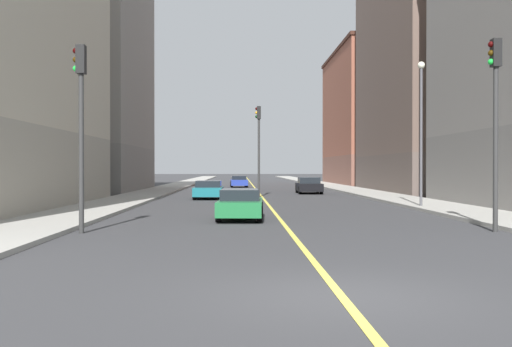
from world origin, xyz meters
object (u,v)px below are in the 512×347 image
(building_left_mid, at_px, (429,66))
(traffic_light_median_far, at_px, (259,139))
(car_black, at_px, (309,186))
(car_teal, at_px, (209,190))
(building_left_far, at_px, (370,118))
(car_green, at_px, (241,204))
(traffic_light_left_near, at_px, (495,108))
(building_right_midblock, at_px, (90,73))
(car_blue, at_px, (239,182))
(street_lamp_left_near, at_px, (421,119))
(traffic_light_right_near, at_px, (81,112))

(building_left_mid, bearing_deg, traffic_light_median_far, -149.42)
(traffic_light_median_far, height_order, car_black, traffic_light_median_far)
(building_left_mid, height_order, car_teal, building_left_mid)
(building_left_far, relative_size, car_green, 5.22)
(car_black, bearing_deg, traffic_light_left_near, -84.95)
(building_right_midblock, distance_m, traffic_light_median_far, 19.33)
(building_left_far, relative_size, car_teal, 5.47)
(building_left_mid, relative_size, car_black, 5.10)
(traffic_light_left_near, relative_size, car_blue, 1.54)
(car_teal, bearing_deg, street_lamp_left_near, -40.92)
(street_lamp_left_near, bearing_deg, traffic_light_median_far, 122.95)
(traffic_light_median_far, relative_size, car_blue, 1.59)
(traffic_light_median_far, xyz_separation_m, car_black, (4.29, 5.97, -3.50))
(building_left_far, height_order, car_black, building_left_far)
(building_right_midblock, relative_size, traffic_light_median_far, 3.25)
(traffic_light_right_near, relative_size, car_blue, 1.47)
(building_right_midblock, xyz_separation_m, traffic_light_right_near, (8.18, -34.22, -6.67))
(traffic_light_left_near, relative_size, car_black, 1.46)
(building_left_far, relative_size, traffic_light_left_near, 3.57)
(traffic_light_right_near, xyz_separation_m, street_lamp_left_near, (14.29, 11.07, 0.73))
(building_left_far, xyz_separation_m, car_black, (-10.79, -26.30, -7.75))
(building_right_midblock, distance_m, car_green, 33.67)
(car_blue, xyz_separation_m, car_black, (5.70, -15.96, 0.05))
(building_left_far, xyz_separation_m, car_blue, (-16.49, -10.34, -7.80))
(building_left_mid, height_order, traffic_light_median_far, building_left_mid)
(traffic_light_left_near, height_order, street_lamp_left_near, street_lamp_left_near)
(building_right_midblock, xyz_separation_m, traffic_light_median_far, (14.58, -10.98, -6.38))
(traffic_light_left_near, bearing_deg, building_left_mid, 75.67)
(traffic_light_median_far, bearing_deg, building_left_mid, 30.58)
(street_lamp_left_near, bearing_deg, car_blue, 105.25)
(building_left_far, height_order, traffic_light_median_far, building_left_far)
(traffic_light_median_far, bearing_deg, car_green, -94.15)
(car_blue, height_order, car_black, car_black)
(car_teal, bearing_deg, building_left_far, 61.87)
(car_green, bearing_deg, building_right_midblock, 114.32)
(traffic_light_left_near, bearing_deg, car_black, 95.05)
(street_lamp_left_near, bearing_deg, traffic_light_right_near, -142.23)
(traffic_light_right_near, height_order, car_blue, traffic_light_right_near)
(building_left_far, bearing_deg, car_green, -107.97)
(building_right_midblock, xyz_separation_m, street_lamp_left_near, (22.47, -23.15, -5.94))
(street_lamp_left_near, height_order, car_blue, street_lamp_left_near)
(street_lamp_left_near, bearing_deg, building_left_far, 80.80)
(traffic_light_median_far, xyz_separation_m, car_green, (-1.33, -18.34, -3.54))
(traffic_light_right_near, bearing_deg, building_left_mid, 56.25)
(building_left_far, height_order, car_blue, building_left_far)
(traffic_light_left_near, height_order, car_blue, traffic_light_left_near)
(street_lamp_left_near, relative_size, car_teal, 1.80)
(building_left_mid, distance_m, building_right_midblock, 29.74)
(traffic_light_left_near, distance_m, traffic_light_median_far, 24.24)
(building_left_far, xyz_separation_m, car_green, (-16.42, -50.61, -7.79))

